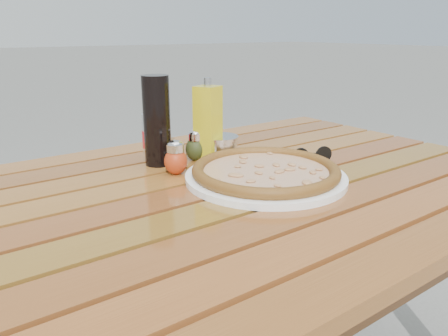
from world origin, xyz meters
TOP-DOWN VIEW (x-y plane):
  - table at (0.00, -0.00)m, footprint 1.40×0.90m
  - plate at (0.08, -0.03)m, footprint 0.47×0.47m
  - pizza at (0.08, -0.03)m, footprint 0.44×0.44m
  - pepper_shaker at (-0.06, 0.13)m, footprint 0.07×0.07m
  - oregano_shaker at (0.04, 0.19)m, footprint 0.06×0.06m
  - dark_bottle at (-0.06, 0.22)m, footprint 0.07×0.07m
  - soda_can at (-0.04, 0.26)m, footprint 0.08×0.08m
  - olive_oil_cruet at (0.06, 0.18)m, footprint 0.07×0.07m
  - parmesan_tin at (0.10, 0.17)m, footprint 0.12×0.12m
  - sunglasses at (0.27, 0.01)m, footprint 0.11×0.05m

SIDE VIEW (x-z plane):
  - table at x=0.00m, z-range 0.30..1.05m
  - plate at x=0.08m, z-range 0.75..0.76m
  - sunglasses at x=0.27m, z-range 0.74..0.79m
  - pizza at x=0.08m, z-range 0.76..0.79m
  - parmesan_tin at x=0.10m, z-range 0.74..0.82m
  - pepper_shaker at x=-0.06m, z-range 0.75..0.83m
  - oregano_shaker at x=0.04m, z-range 0.75..0.83m
  - soda_can at x=-0.04m, z-range 0.75..0.87m
  - olive_oil_cruet at x=0.06m, z-range 0.74..0.95m
  - dark_bottle at x=-0.06m, z-range 0.75..0.97m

